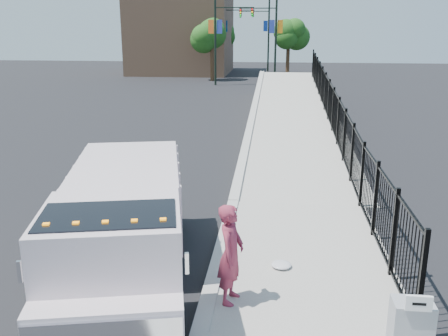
# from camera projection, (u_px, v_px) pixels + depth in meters

# --- Properties ---
(ground) EXTENTS (120.00, 120.00, 0.00)m
(ground) POSITION_uv_depth(u_px,v_px,m) (217.00, 271.00, 10.54)
(ground) COLOR black
(ground) RESTS_ON ground
(sidewalk) EXTENTS (3.55, 12.00, 0.12)m
(sidewalk) POSITION_uv_depth(u_px,v_px,m) (316.00, 329.00, 8.42)
(sidewalk) COLOR #9E998E
(sidewalk) RESTS_ON ground
(curb) EXTENTS (0.30, 12.00, 0.16)m
(curb) POSITION_uv_depth(u_px,v_px,m) (203.00, 321.00, 8.61)
(curb) COLOR #ADAAA3
(curb) RESTS_ON ground
(ramp) EXTENTS (3.95, 24.06, 3.19)m
(ramp) POSITION_uv_depth(u_px,v_px,m) (295.00, 125.00, 25.60)
(ramp) COLOR #9E998E
(ramp) RESTS_ON ground
(iron_fence) EXTENTS (0.10, 28.00, 1.80)m
(iron_fence) POSITION_uv_depth(u_px,v_px,m) (332.00, 124.00, 21.39)
(iron_fence) COLOR black
(iron_fence) RESTS_ON ground
(truck) EXTENTS (3.60, 7.16, 2.35)m
(truck) POSITION_uv_depth(u_px,v_px,m) (123.00, 226.00, 9.49)
(truck) COLOR black
(truck) RESTS_ON ground
(worker) EXTENTS (0.57, 0.75, 1.87)m
(worker) POSITION_uv_depth(u_px,v_px,m) (231.00, 254.00, 8.94)
(worker) COLOR maroon
(worker) RESTS_ON sidewalk
(arrow_sign) EXTENTS (0.35, 0.04, 0.22)m
(arrow_sign) POSITION_uv_depth(u_px,v_px,m) (419.00, 303.00, 6.57)
(arrow_sign) COLOR white
(arrow_sign) RESTS_ON utility_cabinet
(debris) EXTENTS (0.43, 0.43, 0.11)m
(debris) POSITION_uv_depth(u_px,v_px,m) (281.00, 265.00, 10.44)
(debris) COLOR silver
(debris) RESTS_ON sidewalk
(light_pole_0) EXTENTS (3.77, 0.22, 8.00)m
(light_pole_0) POSITION_uv_depth(u_px,v_px,m) (219.00, 32.00, 41.23)
(light_pole_0) COLOR black
(light_pole_0) RESTS_ON ground
(light_pole_1) EXTENTS (3.78, 0.22, 8.00)m
(light_pole_1) POSITION_uv_depth(u_px,v_px,m) (272.00, 32.00, 42.66)
(light_pole_1) COLOR black
(light_pole_1) RESTS_ON ground
(light_pole_2) EXTENTS (3.77, 0.22, 8.00)m
(light_pole_2) POSITION_uv_depth(u_px,v_px,m) (225.00, 31.00, 48.76)
(light_pole_2) COLOR black
(light_pole_2) RESTS_ON ground
(light_pole_3) EXTENTS (3.77, 0.22, 8.00)m
(light_pole_3) POSITION_uv_depth(u_px,v_px,m) (266.00, 30.00, 53.26)
(light_pole_3) COLOR black
(light_pole_3) RESTS_ON ground
(tree_0) EXTENTS (2.73, 2.73, 5.37)m
(tree_0) POSITION_uv_depth(u_px,v_px,m) (212.00, 36.00, 44.65)
(tree_0) COLOR #382314
(tree_0) RESTS_ON ground
(tree_1) EXTENTS (2.27, 2.27, 5.14)m
(tree_1) POSITION_uv_depth(u_px,v_px,m) (289.00, 36.00, 46.79)
(tree_1) COLOR #382314
(tree_1) RESTS_ON ground
(tree_2) EXTENTS (2.79, 2.79, 5.40)m
(tree_2) POSITION_uv_depth(u_px,v_px,m) (222.00, 34.00, 55.87)
(tree_2) COLOR #382314
(tree_2) RESTS_ON ground
(building) EXTENTS (10.00, 10.00, 8.00)m
(building) POSITION_uv_depth(u_px,v_px,m) (182.00, 34.00, 52.37)
(building) COLOR #8C664C
(building) RESTS_ON ground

